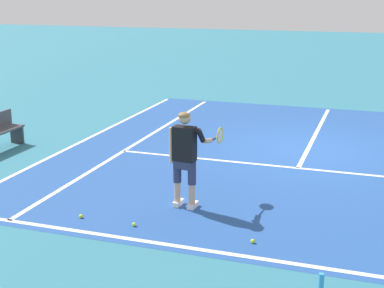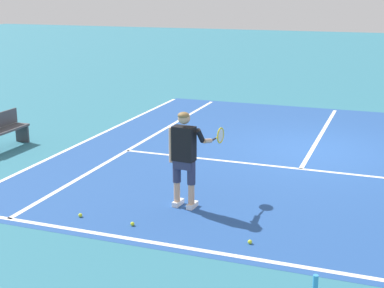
# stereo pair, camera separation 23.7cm
# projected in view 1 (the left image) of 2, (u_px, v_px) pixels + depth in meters

# --- Properties ---
(ground_plane) EXTENTS (80.00, 80.00, 0.00)m
(ground_plane) POSITION_uv_depth(u_px,v_px,m) (308.00, 149.00, 13.44)
(ground_plane) COLOR teal
(court_inner_surface) EXTENTS (10.98, 11.19, 0.00)m
(court_inner_surface) POSITION_uv_depth(u_px,v_px,m) (305.00, 155.00, 12.94)
(court_inner_surface) COLOR #234C93
(court_inner_surface) RESTS_ON ground
(line_baseline) EXTENTS (10.98, 0.10, 0.01)m
(line_baseline) POSITION_uv_depth(u_px,v_px,m) (252.00, 257.00, 8.01)
(line_baseline) COLOR white
(line_baseline) RESTS_ON ground
(line_service) EXTENTS (8.23, 0.10, 0.01)m
(line_service) POSITION_uv_depth(u_px,v_px,m) (298.00, 168.00, 12.02)
(line_service) COLOR white
(line_service) RESTS_ON ground
(line_centre_service) EXTENTS (0.10, 6.40, 0.01)m
(line_centre_service) POSITION_uv_depth(u_px,v_px,m) (316.00, 133.00, 14.94)
(line_centre_service) COLOR white
(line_centre_service) RESTS_ON ground
(line_singles_left) EXTENTS (0.10, 10.79, 0.01)m
(line_singles_left) POSITION_uv_depth(u_px,v_px,m) (141.00, 141.00, 14.21)
(line_singles_left) COLOR white
(line_singles_left) RESTS_ON ground
(line_doubles_left) EXTENTS (0.10, 10.79, 0.01)m
(line_doubles_left) POSITION_uv_depth(u_px,v_px,m) (93.00, 136.00, 14.64)
(line_doubles_left) COLOR white
(line_doubles_left) RESTS_ON ground
(tennis_player) EXTENTS (0.71, 1.10, 1.71)m
(tennis_player) POSITION_uv_depth(u_px,v_px,m) (186.00, 153.00, 9.63)
(tennis_player) COLOR white
(tennis_player) RESTS_ON ground
(tennis_ball_near_feet) EXTENTS (0.07, 0.07, 0.07)m
(tennis_ball_near_feet) POSITION_uv_depth(u_px,v_px,m) (81.00, 216.00, 9.39)
(tennis_ball_near_feet) COLOR #CCE02D
(tennis_ball_near_feet) RESTS_ON ground
(tennis_ball_by_baseline) EXTENTS (0.07, 0.07, 0.07)m
(tennis_ball_by_baseline) POSITION_uv_depth(u_px,v_px,m) (253.00, 241.00, 8.46)
(tennis_ball_by_baseline) COLOR #CCE02D
(tennis_ball_by_baseline) RESTS_ON ground
(tennis_ball_mid_court) EXTENTS (0.07, 0.07, 0.07)m
(tennis_ball_mid_court) POSITION_uv_depth(u_px,v_px,m) (134.00, 224.00, 9.06)
(tennis_ball_mid_court) COLOR #CCE02D
(tennis_ball_mid_court) RESTS_ON ground
(water_bottle) EXTENTS (0.07, 0.07, 0.27)m
(water_bottle) POSITION_uv_depth(u_px,v_px,m) (321.00, 283.00, 7.04)
(water_bottle) COLOR #3393D6
(water_bottle) RESTS_ON ground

